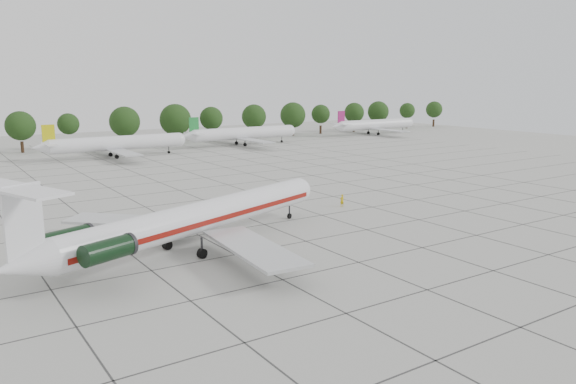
% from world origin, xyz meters
% --- Properties ---
extents(ground, '(260.00, 260.00, 0.00)m').
position_xyz_m(ground, '(0.00, 0.00, 0.00)').
color(ground, '#ABABA4').
rests_on(ground, ground).
extents(apron_joints, '(170.00, 170.00, 0.02)m').
position_xyz_m(apron_joints, '(0.00, 15.00, 0.01)').
color(apron_joints, '#383838').
rests_on(apron_joints, ground).
extents(main_airliner, '(36.39, 27.61, 8.79)m').
position_xyz_m(main_airliner, '(-11.26, -4.92, 3.10)').
color(main_airliner, silver).
rests_on(main_airliner, ground).
extents(ground_crew, '(0.59, 0.40, 1.59)m').
position_xyz_m(ground_crew, '(12.97, 2.34, 0.80)').
color(ground_crew, '#C3A20B').
rests_on(ground_crew, ground).
extents(bg_airliner_c, '(28.24, 27.20, 7.40)m').
position_xyz_m(bg_airliner_c, '(3.60, 65.43, 2.91)').
color(bg_airliner_c, silver).
rests_on(bg_airliner_c, ground).
extents(bg_airliner_d, '(28.24, 27.20, 7.40)m').
position_xyz_m(bg_airliner_d, '(36.85, 70.73, 2.91)').
color(bg_airliner_d, silver).
rests_on(bg_airliner_d, ground).
extents(bg_airliner_e, '(28.24, 27.20, 7.40)m').
position_xyz_m(bg_airliner_e, '(84.05, 74.13, 2.91)').
color(bg_airliner_e, silver).
rests_on(bg_airliner_e, ground).
extents(tree_line, '(249.86, 8.44, 10.22)m').
position_xyz_m(tree_line, '(-11.68, 85.00, 5.98)').
color(tree_line, '#332114').
rests_on(tree_line, ground).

